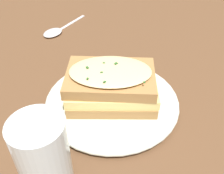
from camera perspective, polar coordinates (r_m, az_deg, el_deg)
ground_plane at (r=0.46m, az=1.87°, el=-6.43°), size 2.40×2.40×0.00m
dinner_plate at (r=0.48m, az=-0.00°, el=-3.17°), size 0.24×0.24×0.02m
sandwich at (r=0.45m, az=-0.15°, el=0.47°), size 0.16×0.18×0.07m
water_glass at (r=0.35m, az=-14.71°, el=-14.54°), size 0.07×0.07×0.12m
spoon at (r=0.72m, az=-12.26°, el=11.76°), size 0.16×0.05×0.01m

